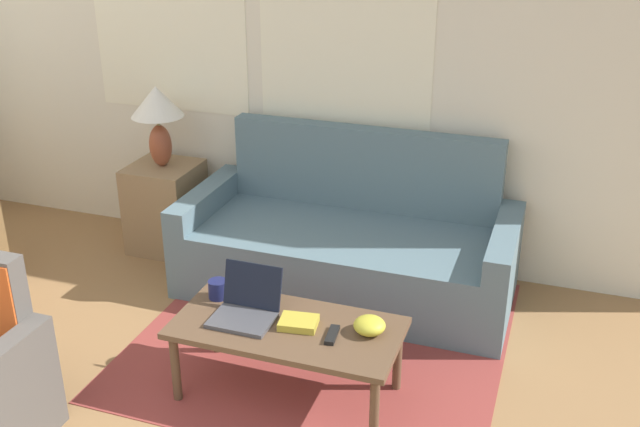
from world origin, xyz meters
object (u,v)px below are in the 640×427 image
table_lamp (157,111)px  couch (350,247)px  cup_navy (218,289)px  book_red (299,323)px  tv_remote (332,335)px  laptop (246,307)px  snack_bowl (369,325)px  coffee_table (287,333)px

table_lamp → couch: bearing=-5.1°
couch → cup_navy: (-0.39, -1.00, 0.17)m
cup_navy → book_red: cup_navy is taller
book_red → tv_remote: (0.18, -0.03, -0.01)m
laptop → snack_bowl: bearing=5.4°
coffee_table → laptop: 0.24m
cup_navy → book_red: bearing=-13.7°
snack_bowl → coffee_table: bearing=-170.2°
table_lamp → coffee_table: size_ratio=0.49×
snack_bowl → book_red: snack_bowl is taller
couch → tv_remote: (0.27, -1.16, 0.13)m
table_lamp → laptop: (1.16, -1.24, -0.52)m
couch → book_red: (0.09, -1.12, 0.14)m
couch → snack_bowl: size_ratio=13.23×
tv_remote → book_red: bearing=169.0°
laptop → table_lamp: bearing=133.0°
couch → snack_bowl: 1.16m
table_lamp → book_red: table_lamp is taller
cup_navy → snack_bowl: bearing=-4.5°
couch → laptop: 1.15m
table_lamp → coffee_table: bearing=-42.3°
couch → snack_bowl: (0.42, -1.07, 0.16)m
snack_bowl → tv_remote: (-0.15, -0.09, -0.03)m
table_lamp → cup_navy: (0.95, -1.12, -0.53)m
cup_navy → book_red: (0.48, -0.12, -0.03)m
coffee_table → laptop: laptop is taller
laptop → cup_navy: (-0.21, 0.12, -0.01)m
couch → book_red: size_ratio=10.17×
cup_navy → book_red: 0.49m
laptop → coffee_table: bearing=-2.6°
snack_bowl → tv_remote: size_ratio=0.98×
tv_remote → snack_bowl: bearing=30.0°
laptop → book_red: (0.27, 0.00, -0.04)m
table_lamp → tv_remote: table_lamp is taller
cup_navy → table_lamp: bearing=130.3°
table_lamp → snack_bowl: bearing=-34.0°
couch → tv_remote: size_ratio=12.91×
cup_navy → tv_remote: bearing=-13.0°
tv_remote → table_lamp: bearing=141.6°
cup_navy → coffee_table: bearing=-17.1°
snack_bowl → cup_navy: bearing=175.5°
coffee_table → snack_bowl: 0.40m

